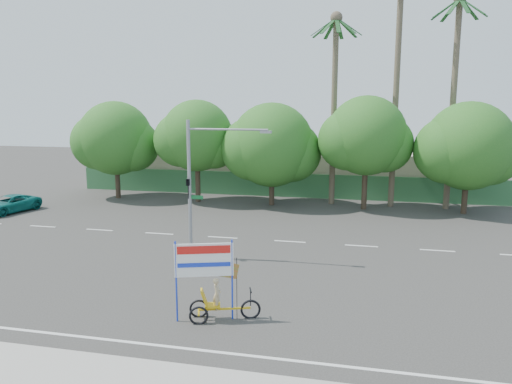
# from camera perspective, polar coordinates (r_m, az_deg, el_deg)

# --- Properties ---
(ground) EXTENTS (120.00, 120.00, 0.00)m
(ground) POSITION_cam_1_polar(r_m,az_deg,el_deg) (21.69, -4.78, -11.00)
(ground) COLOR #33302D
(ground) RESTS_ON ground
(sidewalk_near) EXTENTS (50.00, 2.40, 0.12)m
(sidewalk_near) POSITION_cam_1_polar(r_m,az_deg,el_deg) (15.38, -13.74, -20.44)
(sidewalk_near) COLOR gray
(sidewalk_near) RESTS_ON ground
(fence) EXTENTS (38.00, 0.08, 2.00)m
(fence) POSITION_cam_1_polar(r_m,az_deg,el_deg) (41.79, 4.06, 0.76)
(fence) COLOR #336B3D
(fence) RESTS_ON ground
(building_left) EXTENTS (12.00, 8.00, 4.00)m
(building_left) POSITION_cam_1_polar(r_m,az_deg,el_deg) (48.41, -6.90, 3.20)
(building_left) COLOR #B3A48E
(building_left) RESTS_ON ground
(building_right) EXTENTS (14.00, 8.00, 3.60)m
(building_right) POSITION_cam_1_polar(r_m,az_deg,el_deg) (45.70, 14.91, 2.27)
(building_right) COLOR #B3A48E
(building_right) RESTS_ON ground
(tree_far_left) EXTENTS (7.14, 6.00, 7.96)m
(tree_far_left) POSITION_cam_1_polar(r_m,az_deg,el_deg) (42.50, -15.80, 5.67)
(tree_far_left) COLOR #473828
(tree_far_left) RESTS_ON ground
(tree_left) EXTENTS (6.66, 5.60, 8.07)m
(tree_left) POSITION_cam_1_polar(r_m,az_deg,el_deg) (39.63, -6.83, 6.12)
(tree_left) COLOR #473828
(tree_left) RESTS_ON ground
(tree_center) EXTENTS (7.62, 6.40, 7.85)m
(tree_center) POSITION_cam_1_polar(r_m,az_deg,el_deg) (38.10, 1.75, 5.13)
(tree_center) COLOR #473828
(tree_center) RESTS_ON ground
(tree_right) EXTENTS (6.90, 5.80, 8.36)m
(tree_right) POSITION_cam_1_polar(r_m,az_deg,el_deg) (37.35, 12.42, 5.98)
(tree_right) COLOR #473828
(tree_right) RESTS_ON ground
(tree_far_right) EXTENTS (7.38, 6.20, 7.94)m
(tree_far_right) POSITION_cam_1_polar(r_m,az_deg,el_deg) (38.01, 23.02, 4.58)
(tree_far_right) COLOR #473828
(tree_far_right) RESTS_ON ground
(palm_tall) EXTENTS (3.73, 3.79, 17.45)m
(palm_tall) POSITION_cam_1_polar(r_m,az_deg,el_deg) (38.90, 15.85, 13.71)
(palm_tall) COLOR #70604C
(palm_tall) RESTS_ON ground
(palm_mid) EXTENTS (3.73, 3.79, 15.45)m
(palm_mid) POSITION_cam_1_polar(r_m,az_deg,el_deg) (39.23, 21.73, 11.78)
(palm_mid) COLOR #70604C
(palm_mid) RESTS_ON ground
(palm_short) EXTENTS (3.73, 3.79, 14.45)m
(palm_short) POSITION_cam_1_polar(r_m,az_deg,el_deg) (38.87, 8.96, 11.60)
(palm_short) COLOR #70604C
(palm_short) RESTS_ON ground
(traffic_signal) EXTENTS (4.72, 1.10, 7.00)m
(traffic_signal) POSITION_cam_1_polar(r_m,az_deg,el_deg) (25.19, -6.93, -1.12)
(traffic_signal) COLOR gray
(traffic_signal) RESTS_ON ground
(trike_billboard) EXTENTS (2.97, 1.29, 3.05)m
(trike_billboard) POSITION_cam_1_polar(r_m,az_deg,el_deg) (18.41, -4.97, -10.85)
(trike_billboard) COLOR black
(trike_billboard) RESTS_ON ground
(pickup_truck) EXTENTS (3.03, 4.79, 1.23)m
(pickup_truck) POSITION_cam_1_polar(r_m,az_deg,el_deg) (40.13, -26.36, -1.23)
(pickup_truck) COLOR #0F6B65
(pickup_truck) RESTS_ON ground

